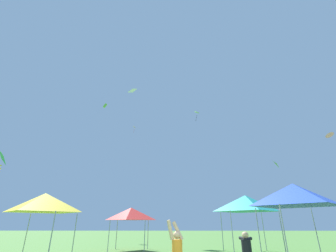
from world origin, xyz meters
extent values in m
cylinder|color=orange|center=(-0.28, 1.77, 1.07)|extent=(0.32, 0.32, 0.61)
sphere|color=tan|center=(-0.28, 1.77, 1.51)|extent=(0.22, 0.22, 0.22)
cylinder|color=tan|center=(-0.25, 1.81, 1.63)|extent=(0.38, 0.18, 0.57)
cylinder|color=tan|center=(-0.49, 1.74, 1.66)|extent=(0.26, 0.20, 0.59)
cylinder|color=black|center=(2.02, 2.38, 1.05)|extent=(0.31, 0.31, 0.60)
sphere|color=tan|center=(2.02, 2.38, 1.48)|extent=(0.22, 0.22, 0.22)
cylinder|color=black|center=(2.13, 2.47, 1.35)|extent=(0.42, 0.52, 0.12)
cylinder|color=black|center=(2.06, 2.79, 1.35)|extent=(0.16, 0.57, 0.12)
cylinder|color=#9E9EA3|center=(4.43, 4.81, 1.33)|extent=(0.05, 0.05, 2.66)
cylinder|color=#9E9EA3|center=(4.43, 8.00, 1.33)|extent=(0.05, 0.05, 2.66)
cylinder|color=#9E9EA3|center=(7.62, 8.00, 1.33)|extent=(0.05, 0.05, 2.66)
pyramid|color=blue|center=(6.02, 6.40, 3.23)|extent=(3.55, 3.55, 1.13)
cylinder|color=#9E9EA3|center=(-6.25, 6.06, 1.21)|extent=(0.05, 0.05, 2.42)
cylinder|color=#9E9EA3|center=(-9.15, 8.96, 1.21)|extent=(0.05, 0.05, 2.42)
cylinder|color=#9E9EA3|center=(-6.25, 8.96, 1.21)|extent=(0.05, 0.05, 2.42)
pyramid|color=yellow|center=(-7.70, 7.51, 2.93)|extent=(3.22, 3.22, 1.03)
cylinder|color=#9E9EA3|center=(3.37, 9.70, 1.30)|extent=(0.05, 0.05, 2.60)
cylinder|color=#9E9EA3|center=(6.49, 9.70, 1.30)|extent=(0.05, 0.05, 2.60)
cylinder|color=#9E9EA3|center=(3.37, 12.82, 1.30)|extent=(0.05, 0.05, 2.60)
cylinder|color=#9E9EA3|center=(6.49, 12.82, 1.30)|extent=(0.05, 0.05, 2.60)
pyramid|color=teal|center=(4.93, 11.26, 3.16)|extent=(3.47, 3.47, 1.11)
cylinder|color=#9E9EA3|center=(-4.76, 11.34, 1.03)|extent=(0.05, 0.05, 2.07)
cylinder|color=#9E9EA3|center=(-2.28, 11.34, 1.03)|extent=(0.05, 0.05, 2.07)
cylinder|color=#9E9EA3|center=(-4.76, 13.82, 1.03)|extent=(0.05, 0.05, 2.07)
cylinder|color=#9E9EA3|center=(-2.28, 13.82, 1.03)|extent=(0.05, 0.05, 2.07)
pyramid|color=red|center=(-3.52, 12.58, 2.51)|extent=(2.76, 2.76, 0.88)
cone|color=pink|center=(15.42, 15.54, 9.99)|extent=(1.05, 1.02, 0.44)
pyramid|color=white|center=(-6.50, 24.98, 21.14)|extent=(1.26, 1.02, 0.68)
cube|color=#75D138|center=(-12.06, 29.85, 21.04)|extent=(0.68, 0.40, 0.82)
pyramid|color=#75D138|center=(2.85, 19.67, 14.63)|extent=(0.70, 0.75, 0.53)
sphere|color=black|center=(2.79, 19.67, 14.10)|extent=(0.09, 0.09, 0.09)
sphere|color=black|center=(2.74, 19.65, 13.88)|extent=(0.09, 0.09, 0.09)
sphere|color=black|center=(2.69, 19.63, 13.66)|extent=(0.09, 0.09, 0.09)
sphere|color=black|center=(2.64, 19.61, 13.44)|extent=(0.09, 0.09, 0.09)
cone|color=yellow|center=(-6.38, 28.66, 16.40)|extent=(0.65, 0.74, 0.50)
sphere|color=red|center=(-6.40, 28.60, 15.91)|extent=(0.07, 0.07, 0.07)
sphere|color=red|center=(-6.43, 28.55, 15.66)|extent=(0.07, 0.07, 0.07)
sphere|color=red|center=(-6.45, 28.49, 15.42)|extent=(0.07, 0.07, 0.07)
cone|color=#75D138|center=(13.97, 24.98, 9.31)|extent=(1.39, 1.54, 1.24)
pyramid|color=green|center=(-17.89, 16.99, 8.16)|extent=(1.24, 1.25, 1.19)
sphere|color=yellow|center=(-17.88, 16.89, 7.28)|extent=(0.16, 0.16, 0.16)
sphere|color=yellow|center=(-17.82, 16.83, 6.96)|extent=(0.16, 0.16, 0.16)
camera|label=1|loc=(-0.46, -6.20, 1.85)|focal=24.65mm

